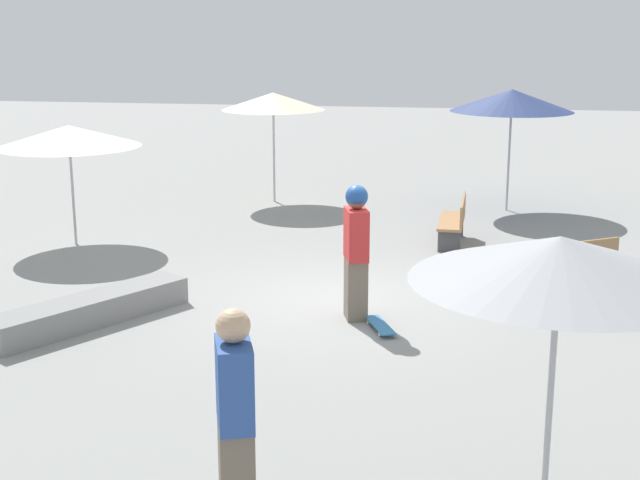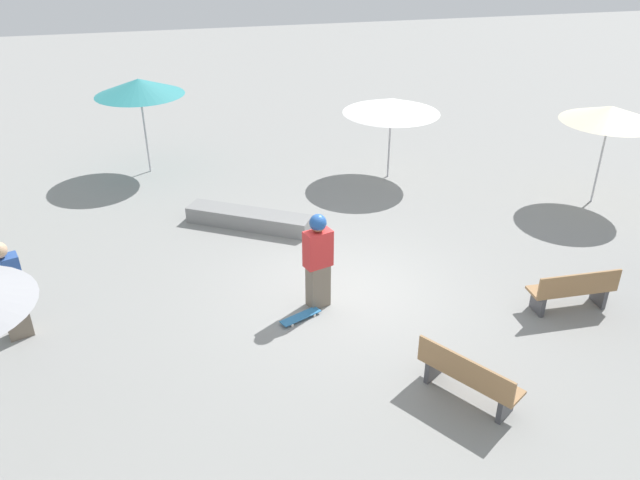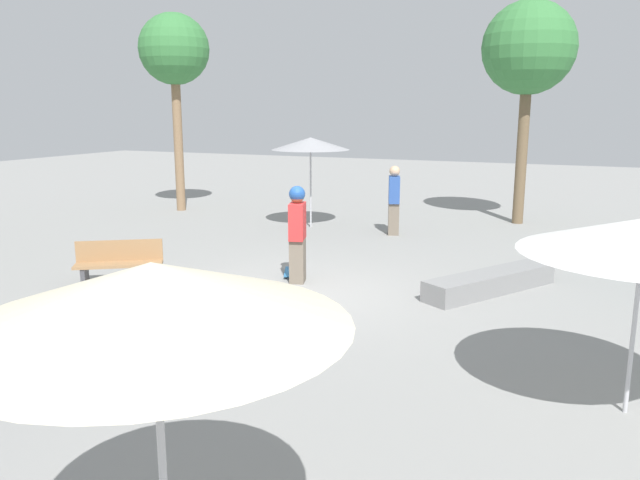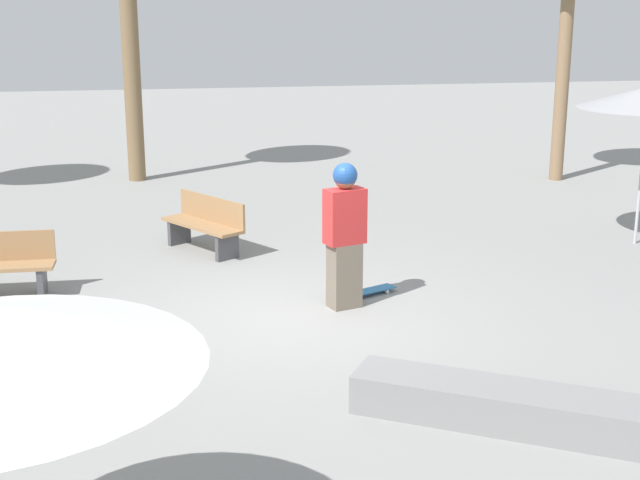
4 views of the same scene
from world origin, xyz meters
name	(u,v)px [view 3 (image 3 of 4)]	position (x,y,z in m)	size (l,w,h in m)	color
ground_plane	(298,292)	(0.00, 0.00, 0.00)	(60.00, 60.00, 0.00)	gray
skater_main	(297,231)	(0.64, 0.31, 1.01)	(0.56, 0.41, 1.87)	#726656
skateboard	(290,272)	(1.06, 0.70, 0.06)	(0.81, 0.51, 0.07)	teal
concrete_ledge	(491,282)	(1.46, -3.21, 0.19)	(2.83, 2.05, 0.37)	gray
bench_near	(72,323)	(-3.83, 1.56, 0.43)	(1.61, 0.48, 0.85)	#47474C
bench_far	(119,264)	(-0.94, 3.29, 0.43)	(1.24, 1.58, 0.85)	#47474C
shade_umbrella_cream	(153,295)	(-7.14, -2.56, 2.26)	(2.30, 2.30, 2.45)	#B7B7BC
shade_umbrella_grey	(311,144)	(5.91, 2.45, 2.34)	(2.17, 2.17, 2.52)	#B7B7BC
palm_tree_far_back	(529,50)	(8.96, -2.83, 4.88)	(2.58, 2.58, 6.24)	brown
palm_tree_center_right	(174,52)	(6.96, 7.64, 5.03)	(2.21, 2.21, 6.23)	#896B4C
bystander_watching	(394,200)	(5.88, 0.01, 0.91)	(0.56, 0.43, 1.83)	#726656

